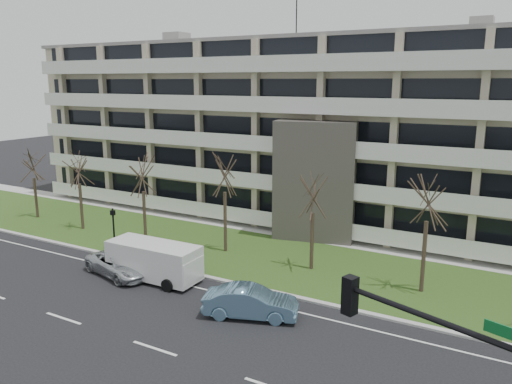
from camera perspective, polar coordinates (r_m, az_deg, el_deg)
The scene contains 16 objects.
ground at distance 24.10m, azimuth -11.50°, elevation -17.12°, with size 160.00×160.00×0.00m, color black.
grass_verge at distance 33.99m, azimuth 2.98°, elevation -7.76°, with size 90.00×10.00×0.06m, color #314C19.
curb at distance 29.89m, azimuth -1.34°, elevation -10.63°, with size 90.00×0.35×0.12m, color #B2B2AD.
sidewalk at distance 38.74m, azimuth 6.60°, elevation -5.24°, with size 90.00×2.00×0.08m, color #B2B2AD.
lane_edge_line at distance 28.74m, azimuth -2.89°, elevation -11.75°, with size 90.00×0.12×0.01m, color white.
apartment_building at distance 43.49m, azimuth 10.35°, elevation 6.81°, with size 60.50×15.10×18.75m.
silver_pickup at distance 32.44m, azimuth -15.29°, elevation -7.96°, with size 2.34×5.08×1.41m, color #B9BCC1.
blue_sedan at distance 26.08m, azimuth -0.62°, elevation -12.48°, with size 1.68×4.83×1.59m, color #6A99B9.
white_van at distance 31.01m, azimuth -11.50°, elevation -7.42°, with size 5.93×2.53×2.28m.
pedestrian_signal at distance 36.56m, azimuth -15.98°, elevation -3.54°, with size 0.31×0.25×3.13m.
tree_0 at distance 47.25m, azimuth -24.18°, elevation 3.09°, with size 3.19×3.19×6.38m.
tree_1 at distance 42.08m, azimuth -19.67°, elevation 2.88°, with size 3.40×3.40×6.80m.
tree_2 at distance 37.78m, azimuth -12.86°, elevation 2.25°, with size 3.39×3.39×6.79m.
tree_3 at distance 34.19m, azimuth -3.63°, elevation 2.73°, with size 3.86×3.86×7.72m.
tree_4 at distance 31.11m, azimuth 6.55°, elevation 0.19°, with size 3.35×3.35×6.70m.
tree_5 at distance 28.93m, azimuth 19.13°, elevation -0.06°, with size 3.77×3.77×7.53m.
Camera 1 is at (14.00, -15.64, 11.84)m, focal length 35.00 mm.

